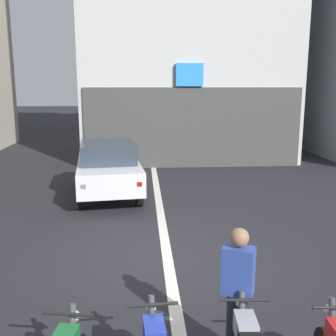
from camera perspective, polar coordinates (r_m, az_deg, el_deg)
The scene contains 4 objects.
ground_plane at distance 7.70m, azimuth 0.01°, elevation -13.33°, with size 120.00×120.00×0.00m, color #232328.
lane_centre_line at distance 13.38m, azimuth -1.71°, elevation -2.40°, with size 0.20×18.00×0.01m, color silver.
car_white_crossing_near at distance 12.04m, azimuth -8.56°, elevation 0.19°, with size 2.24×4.28×1.64m.
person_by_motorcycles at distance 4.98m, azimuth 9.91°, elevation -17.32°, with size 0.42×0.36×1.67m.
Camera 1 is at (-0.47, -6.97, 3.26)m, focal length 42.58 mm.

